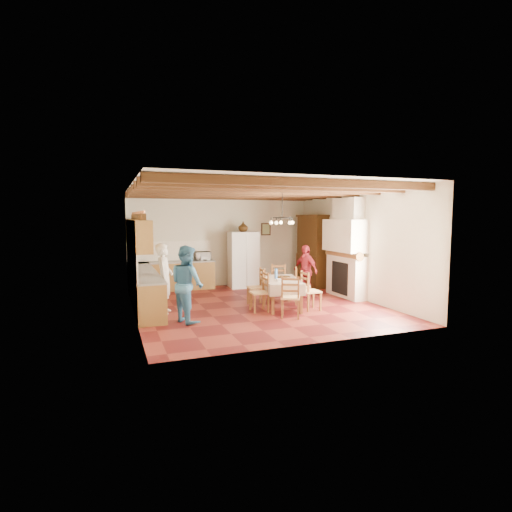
% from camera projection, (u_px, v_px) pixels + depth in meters
% --- Properties ---
extents(floor, '(6.00, 6.50, 0.02)m').
position_uv_depth(floor, '(256.00, 306.00, 10.25)').
color(floor, '#511213').
rests_on(floor, ground).
extents(ceiling, '(6.00, 6.50, 0.02)m').
position_uv_depth(ceiling, '(256.00, 187.00, 9.95)').
color(ceiling, silver).
rests_on(ceiling, ground).
extents(wall_back, '(6.00, 0.02, 3.00)m').
position_uv_depth(wall_back, '(222.00, 240.00, 13.14)').
color(wall_back, beige).
rests_on(wall_back, ground).
extents(wall_front, '(6.00, 0.02, 3.00)m').
position_uv_depth(wall_front, '(321.00, 261.00, 7.06)').
color(wall_front, beige).
rests_on(wall_front, ground).
extents(wall_left, '(0.02, 6.50, 3.00)m').
position_uv_depth(wall_left, '(132.00, 251.00, 9.06)').
color(wall_left, beige).
rests_on(wall_left, ground).
extents(wall_right, '(0.02, 6.50, 3.00)m').
position_uv_depth(wall_right, '(357.00, 245.00, 11.15)').
color(wall_right, beige).
rests_on(wall_right, ground).
extents(ceiling_beams, '(6.00, 6.30, 0.16)m').
position_uv_depth(ceiling_beams, '(256.00, 191.00, 9.96)').
color(ceiling_beams, '#3C1E10').
rests_on(ceiling_beams, ground).
extents(lower_cabinets_left, '(0.60, 4.30, 0.86)m').
position_uv_depth(lower_cabinets_left, '(144.00, 289.00, 10.25)').
color(lower_cabinets_left, brown).
rests_on(lower_cabinets_left, ground).
extents(lower_cabinets_back, '(2.30, 0.60, 0.86)m').
position_uv_depth(lower_cabinets_back, '(177.00, 276.00, 12.42)').
color(lower_cabinets_back, brown).
rests_on(lower_cabinets_back, ground).
extents(countertop_left, '(0.62, 4.30, 0.04)m').
position_uv_depth(countertop_left, '(143.00, 271.00, 10.21)').
color(countertop_left, slate).
rests_on(countertop_left, lower_cabinets_left).
extents(countertop_back, '(2.34, 0.62, 0.04)m').
position_uv_depth(countertop_back, '(177.00, 262.00, 12.38)').
color(countertop_back, slate).
rests_on(countertop_back, lower_cabinets_back).
extents(backsplash_left, '(0.03, 4.30, 0.60)m').
position_uv_depth(backsplash_left, '(131.00, 259.00, 10.08)').
color(backsplash_left, white).
rests_on(backsplash_left, ground).
extents(backsplash_back, '(2.30, 0.03, 0.60)m').
position_uv_depth(backsplash_back, '(175.00, 251.00, 12.61)').
color(backsplash_back, white).
rests_on(backsplash_back, ground).
extents(upper_cabinets, '(0.35, 4.20, 0.70)m').
position_uv_depth(upper_cabinets, '(137.00, 234.00, 10.07)').
color(upper_cabinets, brown).
rests_on(upper_cabinets, ground).
extents(fireplace, '(0.56, 1.60, 2.80)m').
position_uv_depth(fireplace, '(344.00, 248.00, 11.24)').
color(fireplace, beige).
rests_on(fireplace, ground).
extents(wall_picture, '(0.34, 0.03, 0.42)m').
position_uv_depth(wall_picture, '(266.00, 229.00, 13.62)').
color(wall_picture, '#311E13').
rests_on(wall_picture, ground).
extents(refrigerator, '(0.95, 0.80, 1.79)m').
position_uv_depth(refrigerator, '(243.00, 260.00, 12.87)').
color(refrigerator, white).
rests_on(refrigerator, floor).
extents(hutch, '(0.63, 1.32, 2.34)m').
position_uv_depth(hutch, '(313.00, 251.00, 13.05)').
color(hutch, '#331E0C').
rests_on(hutch, floor).
extents(dining_table, '(1.20, 1.78, 0.72)m').
position_uv_depth(dining_table, '(282.00, 282.00, 10.00)').
color(dining_table, beige).
rests_on(dining_table, floor).
extents(chandelier, '(0.47, 0.47, 0.03)m').
position_uv_depth(chandelier, '(282.00, 218.00, 9.84)').
color(chandelier, black).
rests_on(chandelier, ground).
extents(chair_left_near, '(0.42, 0.43, 0.96)m').
position_uv_depth(chair_left_near, '(259.00, 292.00, 9.57)').
color(chair_left_near, brown).
rests_on(chair_left_near, floor).
extents(chair_left_far, '(0.43, 0.45, 0.96)m').
position_uv_depth(chair_left_far, '(256.00, 287.00, 10.26)').
color(chair_left_far, brown).
rests_on(chair_left_far, floor).
extents(chair_right_near, '(0.40, 0.42, 0.96)m').
position_uv_depth(chair_right_near, '(311.00, 290.00, 9.74)').
color(chair_right_near, brown).
rests_on(chair_right_near, floor).
extents(chair_right_far, '(0.54, 0.55, 0.96)m').
position_uv_depth(chair_right_far, '(303.00, 286.00, 10.39)').
color(chair_right_far, brown).
rests_on(chair_right_far, floor).
extents(chair_end_near, '(0.56, 0.55, 0.96)m').
position_uv_depth(chair_end_near, '(290.00, 297.00, 9.00)').
color(chair_end_near, brown).
rests_on(chair_end_near, floor).
extents(chair_end_far, '(0.56, 0.55, 0.96)m').
position_uv_depth(chair_end_far, '(278.00, 282.00, 10.99)').
color(chair_end_far, brown).
rests_on(chair_end_far, floor).
extents(person_man, '(0.54, 0.69, 1.66)m').
position_uv_depth(person_man, '(164.00, 278.00, 9.40)').
color(person_man, silver).
rests_on(person_man, floor).
extents(person_woman_blue, '(0.87, 0.98, 1.67)m').
position_uv_depth(person_woman_blue, '(187.00, 284.00, 8.61)').
color(person_woman_blue, teal).
rests_on(person_woman_blue, floor).
extents(person_woman_red, '(0.62, 0.93, 1.48)m').
position_uv_depth(person_woman_red, '(305.00, 271.00, 11.43)').
color(person_woman_red, '#A82430').
rests_on(person_woman_red, floor).
extents(microwave, '(0.51, 0.36, 0.27)m').
position_uv_depth(microwave, '(203.00, 256.00, 12.65)').
color(microwave, silver).
rests_on(microwave, countertop_back).
extents(fridge_vase, '(0.36, 0.36, 0.33)m').
position_uv_depth(fridge_vase, '(243.00, 227.00, 12.77)').
color(fridge_vase, '#331E0C').
rests_on(fridge_vase, refrigerator).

